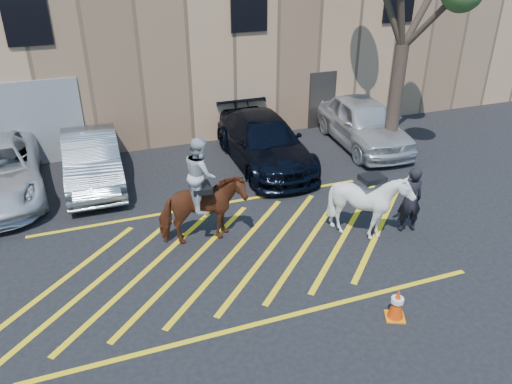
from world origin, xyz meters
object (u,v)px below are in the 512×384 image
object	(u,v)px
handler	(410,200)
mounted_bay	(202,202)
saddled_white	(369,204)
car_silver_sedan	(92,159)
traffic_cone	(397,303)
car_white_suv	(363,122)
car_blue_suv	(264,141)

from	to	relation	value
handler	mounted_bay	xyz separation A→B (m)	(-5.09, 1.28, 0.23)
saddled_white	car_silver_sedan	bearing A→B (deg)	138.16
car_silver_sedan	handler	xyz separation A→B (m)	(7.41, -5.72, 0.12)
car_silver_sedan	saddled_white	size ratio (longest dim) A/B	2.53
saddled_white	traffic_cone	size ratio (longest dim) A/B	2.51
car_silver_sedan	car_white_suv	bearing A→B (deg)	-0.06
car_silver_sedan	car_white_suv	distance (m)	9.38
saddled_white	handler	bearing A→B (deg)	-5.06
handler	saddled_white	bearing A→B (deg)	4.69
car_white_suv	traffic_cone	bearing A→B (deg)	-111.54
car_blue_suv	mounted_bay	xyz separation A→B (m)	(-3.13, -3.97, 0.33)
car_blue_suv	car_white_suv	xyz separation A→B (m)	(3.93, 0.33, 0.07)
car_white_suv	mounted_bay	bearing A→B (deg)	-143.75
car_blue_suv	traffic_cone	distance (m)	8.03
car_white_suv	handler	xyz separation A→B (m)	(-1.97, -5.58, 0.04)
handler	saddled_white	xyz separation A→B (m)	(-1.14, 0.10, 0.03)
mounted_bay	saddled_white	distance (m)	4.13
handler	mounted_bay	world-z (taller)	mounted_bay
handler	saddled_white	size ratio (longest dim) A/B	0.97
mounted_bay	traffic_cone	world-z (taller)	mounted_bay
mounted_bay	traffic_cone	size ratio (longest dim) A/B	3.79
saddled_white	traffic_cone	distance (m)	3.11
car_blue_suv	saddled_white	distance (m)	5.22
saddled_white	traffic_cone	xyz separation A→B (m)	(-1.06, -2.87, -0.56)
car_silver_sedan	saddled_white	world-z (taller)	saddled_white
car_blue_suv	car_white_suv	size ratio (longest dim) A/B	1.08
handler	traffic_cone	xyz separation A→B (m)	(-2.19, -2.77, -0.52)
car_silver_sedan	mounted_bay	bearing A→B (deg)	-61.62
car_blue_suv	handler	distance (m)	5.61
mounted_bay	saddled_white	xyz separation A→B (m)	(3.96, -1.18, -0.20)
car_white_suv	handler	world-z (taller)	handler
traffic_cone	car_white_suv	bearing A→B (deg)	63.52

